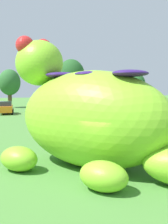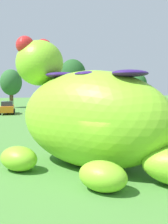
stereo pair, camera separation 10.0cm
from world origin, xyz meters
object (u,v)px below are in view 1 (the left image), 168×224
at_px(giant_inflatable_creature, 92,118).
at_px(car_silver, 92,105).
at_px(car_yellow, 37,107).
at_px(spectator_near_inflatable, 43,112).
at_px(car_orange, 6,108).
at_px(car_red, 66,106).

xyz_separation_m(giant_inflatable_creature, car_silver, (11.92, 28.66, -1.54)).
bearing_deg(giant_inflatable_creature, car_yellow, 83.57).
relative_size(car_silver, spectator_near_inflatable, 2.45).
distance_m(car_silver, spectator_near_inflatable, 12.79).
bearing_deg(car_silver, car_yellow, -173.32).
height_order(giant_inflatable_creature, car_orange, giant_inflatable_creature).
bearing_deg(car_red, car_silver, 11.49).
bearing_deg(car_orange, spectator_near_inflatable, -66.40).
bearing_deg(spectator_near_inflatable, car_red, 55.22).
distance_m(car_yellow, car_red, 4.32).
distance_m(giant_inflatable_creature, car_silver, 31.08).
relative_size(car_red, car_silver, 0.99).
xyz_separation_m(giant_inflatable_creature, spectator_near_inflatable, (2.25, 20.28, -1.54)).
height_order(car_red, car_silver, same).
distance_m(car_yellow, car_silver, 8.86).
distance_m(giant_inflatable_creature, car_red, 28.77).
height_order(car_orange, car_silver, same).
bearing_deg(giant_inflatable_creature, car_red, 74.99).
xyz_separation_m(giant_inflatable_creature, car_orange, (-1.05, 27.85, -1.54)).
distance_m(car_red, spectator_near_inflatable, 9.09).
distance_m(car_orange, car_red, 8.49).
relative_size(car_orange, car_yellow, 1.03).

